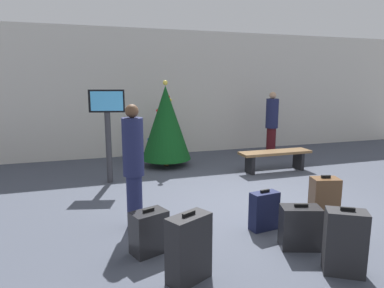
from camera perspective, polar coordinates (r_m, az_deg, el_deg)
The scene contains 13 objects.
ground_plane at distance 5.97m, azimuth 10.15°, elevation -10.17°, with size 16.00×16.00×0.00m, color #424754.
back_wall at distance 10.00m, azimuth -2.43°, elevation 8.49°, with size 16.00×0.20×3.50m, color beige.
holiday_tree at distance 8.41m, azimuth -4.38°, elevation 3.56°, with size 1.22×1.22×2.11m.
flight_info_kiosk at distance 7.15m, azimuth -13.90°, elevation 3.74°, with size 0.71×0.26×1.92m.
waiting_bench at distance 8.22m, azimuth 13.68°, elevation -1.92°, with size 1.73×0.44×0.48m.
traveller_0 at distance 9.98m, azimuth 13.15°, elevation 3.59°, with size 0.49×0.49×1.79m.
traveller_1 at distance 4.91m, azimuth -9.74°, elevation -3.12°, with size 0.36×0.36×1.77m.
suitcase_0 at distance 4.35m, azimuth -7.17°, elevation -14.37°, with size 0.50×0.41×0.57m.
suitcase_1 at distance 4.20m, azimuth 24.13°, elevation -14.74°, with size 0.49×0.43×0.76m.
suitcase_2 at distance 5.08m, azimuth 21.10°, elevation -9.66°, with size 0.41×0.33×0.84m.
suitcase_3 at distance 3.73m, azimuth -0.53°, elevation -17.01°, with size 0.53×0.42×0.77m.
suitcase_4 at distance 5.04m, azimuth 11.94°, elevation -10.84°, with size 0.43×0.24×0.59m.
suitcase_5 at distance 4.63m, azimuth 17.54°, elevation -13.10°, with size 0.55×0.42×0.58m.
Camera 1 is at (-2.68, -4.91, 2.08)m, focal length 31.99 mm.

